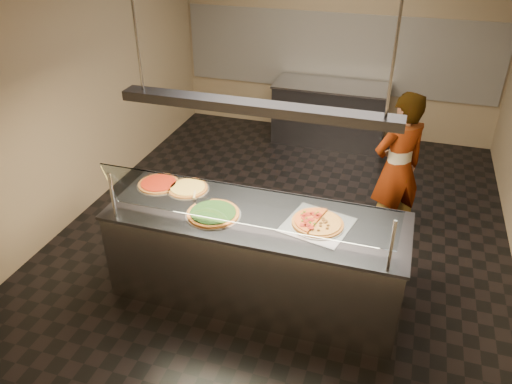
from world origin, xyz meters
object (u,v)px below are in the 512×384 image
(half_pizza_pepperoni, at_px, (306,219))
(pizza_cheese, at_px, (188,188))
(sneeze_guard, at_px, (243,207))
(serving_counter, at_px, (256,256))
(half_pizza_sausage, at_px, (330,224))
(worker, at_px, (397,169))
(pizza_spatula, at_px, (198,197))
(prep_table, at_px, (330,113))
(pizza_spinach, at_px, (213,213))
(heat_lamp_housing, at_px, (256,107))
(perforated_tray, at_px, (317,224))
(pizza_tomato, at_px, (159,183))

(half_pizza_pepperoni, xyz_separation_m, pizza_cheese, (-1.22, 0.23, -0.02))
(pizza_cheese, bearing_deg, sneeze_guard, -36.89)
(serving_counter, relative_size, half_pizza_sausage, 5.61)
(serving_counter, bearing_deg, worker, 51.12)
(pizza_spatula, xyz_separation_m, prep_table, (0.61, 3.70, -0.49))
(half_pizza_sausage, relative_size, pizza_spatula, 2.05)
(pizza_spinach, relative_size, heat_lamp_housing, 0.22)
(sneeze_guard, relative_size, pizza_spinach, 4.92)
(perforated_tray, xyz_separation_m, heat_lamp_housing, (-0.55, -0.01, 1.01))
(sneeze_guard, xyz_separation_m, heat_lamp_housing, (0.00, 0.34, 0.72))
(pizza_tomato, distance_m, prep_table, 3.75)
(pizza_tomato, relative_size, worker, 0.25)
(worker, bearing_deg, perforated_tray, 27.67)
(perforated_tray, relative_size, pizza_spinach, 1.28)
(serving_counter, height_order, perforated_tray, perforated_tray)
(half_pizza_pepperoni, height_order, prep_table, half_pizza_pepperoni)
(serving_counter, relative_size, prep_table, 1.55)
(perforated_tray, xyz_separation_m, half_pizza_sausage, (0.11, -0.00, 0.02))
(pizza_spatula, bearing_deg, pizza_cheese, 138.99)
(sneeze_guard, bearing_deg, pizza_cheese, 143.11)
(serving_counter, bearing_deg, pizza_tomato, 168.00)
(serving_counter, xyz_separation_m, pizza_spatula, (-0.60, 0.09, 0.49))
(heat_lamp_housing, bearing_deg, sneeze_guard, -90.00)
(serving_counter, relative_size, pizza_spinach, 5.40)
(pizza_tomato, relative_size, pizza_spatula, 1.82)
(sneeze_guard, bearing_deg, perforated_tray, 32.56)
(pizza_tomato, height_order, heat_lamp_housing, heat_lamp_housing)
(pizza_cheese, height_order, heat_lamp_housing, heat_lamp_housing)
(perforated_tray, bearing_deg, half_pizza_pepperoni, -179.85)
(serving_counter, distance_m, perforated_tray, 0.73)
(perforated_tray, xyz_separation_m, pizza_tomato, (-1.64, 0.22, 0.01))
(perforated_tray, xyz_separation_m, pizza_spinach, (-0.92, -0.12, 0.01))
(sneeze_guard, distance_m, worker, 2.14)
(perforated_tray, distance_m, pizza_spatula, 1.16)
(pizza_tomato, bearing_deg, half_pizza_pepperoni, -8.15)
(perforated_tray, xyz_separation_m, pizza_spatula, (-1.15, 0.07, 0.02))
(sneeze_guard, height_order, heat_lamp_housing, heat_lamp_housing)
(pizza_tomato, bearing_deg, perforated_tray, -7.62)
(serving_counter, distance_m, pizza_spinach, 0.62)
(pizza_spinach, xyz_separation_m, pizza_spatula, (-0.23, 0.20, 0.01))
(heat_lamp_housing, bearing_deg, perforated_tray, 1.16)
(half_pizza_sausage, bearing_deg, pizza_tomato, 172.79)
(half_pizza_pepperoni, bearing_deg, pizza_cheese, 169.51)
(serving_counter, xyz_separation_m, heat_lamp_housing, (0.00, 0.00, 1.48))
(pizza_tomato, xyz_separation_m, heat_lamp_housing, (1.08, -0.23, 1.01))
(prep_table, height_order, worker, worker)
(half_pizza_pepperoni, xyz_separation_m, pizza_tomato, (-1.53, 0.22, -0.02))
(pizza_cheese, bearing_deg, half_pizza_pepperoni, -10.49)
(pizza_spinach, height_order, pizza_tomato, pizza_spinach)
(serving_counter, bearing_deg, half_pizza_pepperoni, 1.40)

